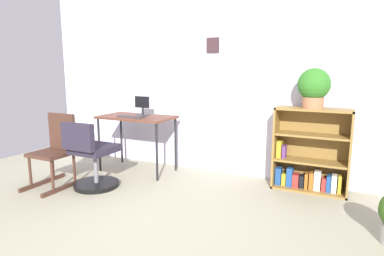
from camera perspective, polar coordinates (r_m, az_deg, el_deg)
The scene contains 9 objects.
ground_plane at distance 2.89m, azimuth -14.45°, elevation -18.46°, with size 6.24×6.24×0.00m, color gray.
wall_back at distance 4.39m, azimuth 3.48°, elevation 8.99°, with size 5.20×0.12×2.56m.
desk at distance 4.44m, azimuth -9.54°, elevation 1.20°, with size 0.99×0.55×0.75m.
monitor at distance 4.45m, azimuth -8.59°, elevation 3.68°, with size 0.22×0.18×0.26m.
keyboard at distance 4.32m, azimuth -10.50°, elevation 1.93°, with size 0.36×0.13×0.02m, color #362F30.
office_chair at distance 3.97m, azimuth -16.95°, elevation -5.25°, with size 0.52×0.55×0.80m.
rocking_chair at distance 4.21m, azimuth -22.47°, elevation -3.45°, with size 0.42×0.64×0.85m.
bookshelf_low at distance 3.99m, azimuth 19.75°, elevation -4.38°, with size 0.82×0.30×0.94m.
potted_plant_on_shelf at distance 3.82m, azimuth 20.34°, elevation 6.73°, with size 0.35×0.35×0.44m.
Camera 1 is at (1.69, -1.90, 1.37)m, focal length 30.82 mm.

